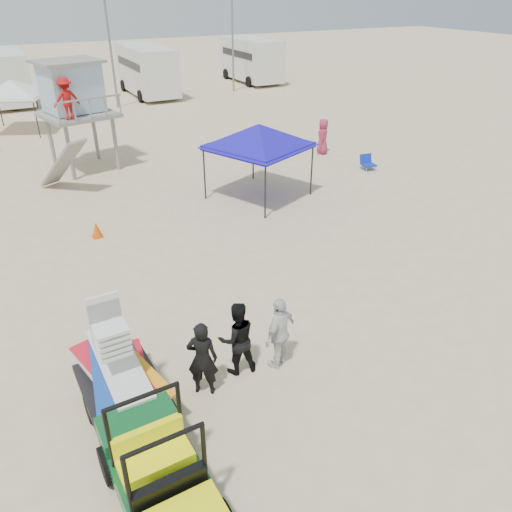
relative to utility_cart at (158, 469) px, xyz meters
name	(u,v)px	position (x,y,z in m)	size (l,w,h in m)	color
ground	(303,381)	(3.40, 1.37, -0.88)	(140.00, 140.00, 0.00)	beige
utility_cart	(158,469)	(0.00, 0.00, 0.00)	(1.36, 2.52, 1.88)	#0B4B20
surf_trailer	(118,372)	(0.00, 2.33, 0.01)	(1.45, 2.57, 2.17)	black
man_left	(202,359)	(1.52, 2.03, -0.06)	(0.59, 0.39, 1.63)	black
man_mid	(237,338)	(2.37, 2.28, -0.06)	(0.79, 0.62, 1.63)	black
man_right	(280,333)	(3.22, 2.03, -0.06)	(0.96, 0.40, 1.64)	silver
lifeguard_tower	(72,92)	(2.10, 16.96, 2.33)	(3.23, 3.23, 4.31)	gray
canopy_blue	(259,128)	(7.25, 10.55, 1.71)	(3.91, 3.91, 3.14)	black
canopy_white_c	(10,83)	(0.24, 24.80, 1.67)	(3.76, 3.76, 3.10)	black
cone_far	(97,230)	(1.13, 9.92, -0.63)	(0.34, 0.34, 0.50)	#E34F07
beach_chair_b	(280,142)	(11.05, 15.53, -0.56)	(0.70, 0.77, 0.64)	#1411B9
beach_chair_c	(367,162)	(12.88, 11.17, -0.56)	(0.60, 0.64, 0.64)	#0F26AA
rv_mid_left	(5,75)	(0.39, 32.86, 0.92)	(2.65, 6.50, 3.25)	silver
rv_mid_right	(147,68)	(9.39, 31.36, 0.92)	(2.64, 7.00, 3.25)	silver
rv_far_right	(251,58)	(18.39, 32.86, 0.92)	(2.64, 6.60, 3.25)	silver
light_pole_left	(109,40)	(6.40, 28.37, 3.12)	(0.14, 0.14, 8.00)	slate
light_pole_right	(232,32)	(15.40, 29.87, 3.12)	(0.14, 0.14, 8.00)	slate
distant_beachgoers	(92,137)	(2.89, 18.82, -0.05)	(15.66, 8.13, 1.67)	#3756A7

